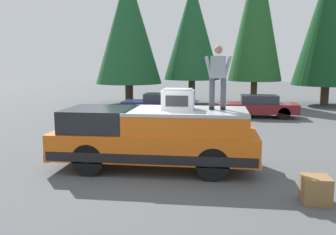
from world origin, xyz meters
The scene contains 11 objects.
ground_plane centered at (0.00, 0.00, 0.00)m, with size 90.00×90.00×0.00m, color #4C4F51.
pickup_truck centered at (0.27, -0.32, 0.87)m, with size 2.01×5.54×1.65m.
compressor_unit centered at (0.28, -0.95, 1.93)m, with size 0.65×0.84×0.56m.
person_on_truck_bed centered at (0.42, -2.00, 2.55)m, with size 0.29×0.72×1.69m.
parked_car_maroon centered at (10.32, -4.11, 0.58)m, with size 1.64×4.10×1.16m.
parked_car_navy centered at (10.62, 1.08, 0.58)m, with size 1.64×4.10×1.16m.
wooden_crate centered at (-1.79, -4.07, 0.28)m, with size 0.56×0.56×0.56m, color olive.
conifer_far_left centered at (16.44, -9.13, 5.52)m, with size 4.44×4.44×9.73m.
conifer_left centered at (16.00, -4.44, 5.98)m, with size 3.54×3.54×10.37m.
conifer_center_left centered at (16.42, -0.24, 4.97)m, with size 3.86×3.86×8.31m.
conifer_center_right centered at (15.57, 4.02, 5.16)m, with size 4.48×4.48×8.96m.
Camera 1 is at (-9.63, -1.98, 2.95)m, focal length 40.01 mm.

